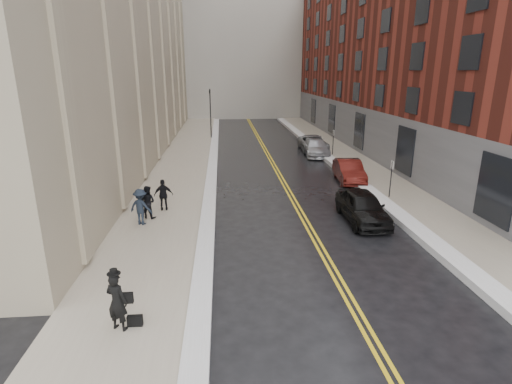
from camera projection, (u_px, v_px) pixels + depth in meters
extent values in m
plane|color=black|center=(265.00, 274.00, 14.30)|extent=(160.00, 160.00, 0.00)
cube|color=gray|center=(181.00, 169.00, 29.17)|extent=(4.00, 64.00, 0.15)
cube|color=gray|center=(361.00, 166.00, 30.26)|extent=(3.00, 64.00, 0.15)
cube|color=gold|center=(274.00, 168.00, 29.75)|extent=(0.12, 64.00, 0.01)
cube|color=gold|center=(277.00, 168.00, 29.76)|extent=(0.12, 64.00, 0.01)
cube|color=white|center=(212.00, 168.00, 29.34)|extent=(0.70, 60.80, 0.26)
cube|color=white|center=(337.00, 165.00, 30.09)|extent=(0.85, 60.80, 0.30)
cube|color=maroon|center=(436.00, 47.00, 35.02)|extent=(14.00, 50.00, 18.00)
cylinder|color=black|center=(211.00, 114.00, 41.94)|extent=(0.12, 0.12, 5.20)
imported|color=black|center=(210.00, 95.00, 41.35)|extent=(0.18, 0.15, 0.90)
cylinder|color=black|center=(391.00, 181.00, 22.24)|extent=(0.06, 0.06, 2.20)
cube|color=white|center=(392.00, 165.00, 21.98)|extent=(0.02, 0.35, 0.45)
cylinder|color=black|center=(333.00, 143.00, 33.68)|extent=(0.06, 0.06, 2.20)
cube|color=white|center=(334.00, 133.00, 33.42)|extent=(0.02, 0.35, 0.45)
imported|color=black|center=(362.00, 207.00, 19.09)|extent=(1.77, 4.37, 1.49)
imported|color=#45100C|center=(349.00, 171.00, 26.07)|extent=(1.91, 4.42, 1.42)
imported|color=#A3A4AA|center=(316.00, 147.00, 34.13)|extent=(2.27, 4.89, 1.38)
imported|color=gray|center=(313.00, 143.00, 36.17)|extent=(2.41, 4.97, 1.36)
imported|color=black|center=(117.00, 302.00, 10.77)|extent=(0.73, 0.62, 1.69)
imported|color=black|center=(148.00, 202.00, 19.12)|extent=(0.95, 0.86, 1.60)
imported|color=black|center=(141.00, 207.00, 18.29)|extent=(1.25, 0.98, 1.69)
imported|color=black|center=(164.00, 195.00, 20.17)|extent=(0.98, 0.49, 1.61)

